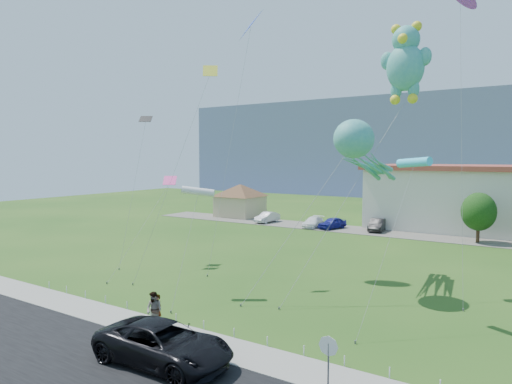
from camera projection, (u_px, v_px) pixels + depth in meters
ground at (205, 319)px, 26.11m from camera, size 160.00×160.00×0.00m
road at (85, 374)px, 19.41m from camera, size 80.00×8.00×0.06m
sidewalk at (171, 333)px, 23.80m from camera, size 80.00×2.50×0.10m
parking_strip at (388, 233)px, 55.41m from camera, size 70.00×6.00×0.06m
hill_ridge at (481, 145)px, 125.61m from camera, size 160.00×50.00×25.00m
pavilion at (240, 197)px, 70.68m from camera, size 9.20×9.20×5.00m
stop_sign at (328, 352)px, 17.30m from camera, size 0.80×0.07×2.50m
rope_fence at (190, 321)px, 25.00m from camera, size 26.05×0.05×0.50m
tree_near at (479, 212)px, 48.90m from camera, size 3.60×3.60×5.47m
suv at (163, 344)px, 20.26m from camera, size 6.67×3.30×1.82m
pedestrian_left at (157, 309)px, 24.96m from camera, size 0.64×0.46×1.64m
pedestrian_right at (154, 310)px, 24.36m from camera, size 1.01×0.82×1.96m
parked_car_silver at (267, 217)px, 64.18m from camera, size 1.87×4.47×1.44m
parked_car_white at (313, 222)px, 59.91m from camera, size 2.29×4.70×1.31m
parked_car_blue at (332, 223)px, 58.54m from camera, size 2.87×4.55×1.44m
parked_car_black at (377, 225)px, 56.69m from camera, size 2.26×4.82×1.53m
octopus_kite at (360, 150)px, 31.89m from camera, size 5.93×13.62×11.80m
teddy_bear_kite at (405, 61)px, 31.38m from camera, size 6.59×10.13×18.43m
small_kite_purple at (460, 1)px, 30.57m from camera, size 2.48×5.48×20.94m
small_kite_cyan at (414, 164)px, 25.52m from camera, size 1.64×6.37×9.39m
small_kite_blue at (250, 31)px, 36.96m from camera, size 2.02×5.25×20.65m
small_kite_black at (143, 135)px, 40.83m from camera, size 2.30×5.47×13.13m
small_kite_white at (198, 192)px, 30.73m from camera, size 1.64×5.36×7.37m
small_kite_pink at (164, 190)px, 38.54m from camera, size 1.29×8.00×7.68m
small_kite_yellow at (200, 99)px, 34.10m from camera, size 3.93×5.79×16.16m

